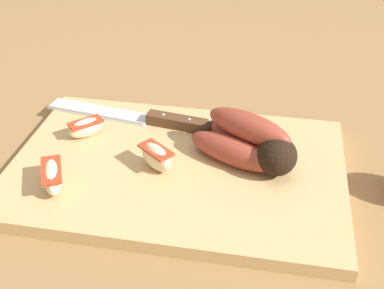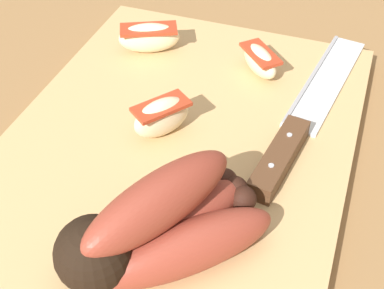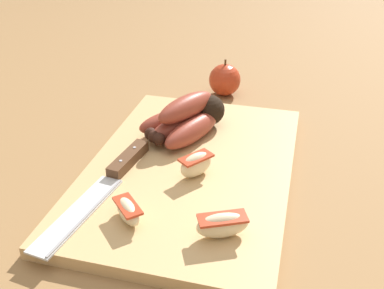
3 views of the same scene
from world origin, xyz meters
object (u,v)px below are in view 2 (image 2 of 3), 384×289
object	(u,v)px
banana_bunch	(158,224)
chefs_knife	(297,128)
apple_wedge_near	(162,116)
apple_wedge_middle	(260,60)
apple_wedge_far	(149,37)

from	to	relation	value
banana_bunch	chefs_knife	size ratio (longest dim) A/B	0.58
chefs_knife	apple_wedge_near	world-z (taller)	apple_wedge_near
chefs_knife	apple_wedge_middle	world-z (taller)	apple_wedge_middle
apple_wedge_near	chefs_knife	bearing A→B (deg)	109.46
banana_bunch	chefs_knife	distance (m)	0.18
chefs_knife	apple_wedge_near	xyz separation A→B (m)	(0.04, -0.12, 0.01)
banana_bunch	apple_wedge_middle	xyz separation A→B (m)	(-0.25, 0.01, -0.01)
apple_wedge_near	banana_bunch	bearing A→B (deg)	21.00
banana_bunch	apple_wedge_near	distance (m)	0.13
chefs_knife	apple_wedge_far	distance (m)	0.21
apple_wedge_middle	apple_wedge_far	xyz separation A→B (m)	(0.00, -0.13, 0.00)
apple_wedge_far	apple_wedge_middle	bearing A→B (deg)	90.35
chefs_knife	apple_wedge_middle	bearing A→B (deg)	-145.41
chefs_knife	apple_wedge_middle	size ratio (longest dim) A/B	4.99
apple_wedge_near	apple_wedge_far	bearing A→B (deg)	-152.38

